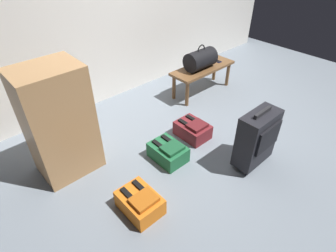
{
  "coord_description": "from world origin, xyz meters",
  "views": [
    {
      "loc": [
        -2.08,
        -1.54,
        2.01
      ],
      "look_at": [
        -0.48,
        0.22,
        0.25
      ],
      "focal_mm": 29.06,
      "sensor_mm": 36.0,
      "label": 1
    }
  ],
  "objects": [
    {
      "name": "backpack_maroon",
      "position": [
        -0.18,
        0.13,
        0.09
      ],
      "size": [
        0.28,
        0.38,
        0.21
      ],
      "color": "maroon",
      "rests_on": "ground"
    },
    {
      "name": "side_cabinet",
      "position": [
        -1.46,
        0.63,
        0.55
      ],
      "size": [
        0.56,
        0.44,
        1.1
      ],
      "color": "#A87A4C",
      "rests_on": "ground"
    },
    {
      "name": "bench",
      "position": [
        0.7,
        0.79,
        0.33
      ],
      "size": [
        1.0,
        0.36,
        0.39
      ],
      "color": "brown",
      "rests_on": "ground"
    },
    {
      "name": "suitcase_upright_charcoal",
      "position": [
        -0.05,
        -0.59,
        0.34
      ],
      "size": [
        0.44,
        0.24,
        0.65
      ],
      "color": "black",
      "rests_on": "ground"
    },
    {
      "name": "duffel_bag_black",
      "position": [
        0.63,
        0.79,
        0.53
      ],
      "size": [
        0.44,
        0.26,
        0.34
      ],
      "color": "black",
      "rests_on": "bench"
    },
    {
      "name": "backpack_green",
      "position": [
        -0.65,
        0.04,
        0.09
      ],
      "size": [
        0.28,
        0.38,
        0.21
      ],
      "color": "#1E6038",
      "rests_on": "ground"
    },
    {
      "name": "backpack_orange",
      "position": [
        -1.26,
        -0.28,
        0.09
      ],
      "size": [
        0.28,
        0.38,
        0.21
      ],
      "color": "orange",
      "rests_on": "ground"
    },
    {
      "name": "ground_plane",
      "position": [
        0.0,
        0.0,
        0.0
      ],
      "size": [
        6.6,
        6.6,
        0.0
      ],
      "primitive_type": "plane",
      "color": "slate"
    },
    {
      "name": "cell_phone",
      "position": [
        1.0,
        0.79,
        0.4
      ],
      "size": [
        0.07,
        0.14,
        0.01
      ],
      "color": "#191E4C",
      "rests_on": "bench"
    }
  ]
}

